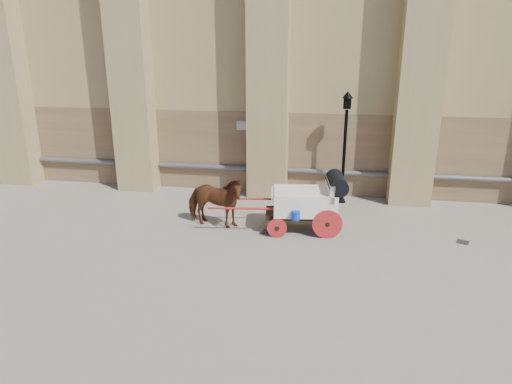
# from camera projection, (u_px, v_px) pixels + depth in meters

# --- Properties ---
(ground) EXTENTS (90.00, 90.00, 0.00)m
(ground) POSITION_uv_depth(u_px,v_px,m) (284.00, 235.00, 13.38)
(ground) COLOR gray
(ground) RESTS_ON ground
(horse) EXTENTS (2.01, 1.12, 1.61)m
(horse) POSITION_uv_depth(u_px,v_px,m) (215.00, 202.00, 13.76)
(horse) COLOR brown
(horse) RESTS_ON ground
(carriage) EXTENTS (4.11, 1.58, 1.76)m
(carriage) POSITION_uv_depth(u_px,v_px,m) (309.00, 200.00, 13.46)
(carriage) COLOR black
(carriage) RESTS_ON ground
(street_lamp) EXTENTS (0.36, 0.36, 3.86)m
(street_lamp) POSITION_uv_depth(u_px,v_px,m) (345.00, 145.00, 15.53)
(street_lamp) COLOR black
(street_lamp) RESTS_ON ground
(drain_grate_near) EXTENTS (0.36, 0.36, 0.01)m
(drain_grate_near) POSITION_uv_depth(u_px,v_px,m) (268.00, 232.00, 13.57)
(drain_grate_near) COLOR black
(drain_grate_near) RESTS_ON ground
(drain_grate_far) EXTENTS (0.42, 0.42, 0.01)m
(drain_grate_far) POSITION_uv_depth(u_px,v_px,m) (463.00, 242.00, 12.89)
(drain_grate_far) COLOR black
(drain_grate_far) RESTS_ON ground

